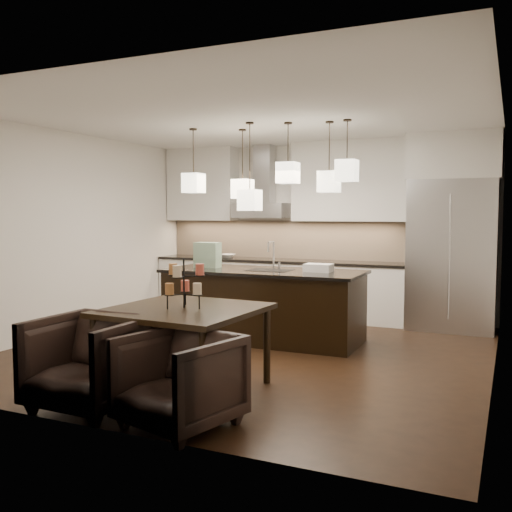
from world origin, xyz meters
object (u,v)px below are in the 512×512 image
at_px(dining_table, 185,349).
at_px(armchair_left, 89,362).
at_px(refrigerator, 452,255).
at_px(island_body, 264,306).
at_px(armchair_right, 179,381).

xyz_separation_m(dining_table, armchair_left, (-0.48, -0.77, 0.01)).
distance_m(refrigerator, dining_table, 4.55).
xyz_separation_m(island_body, armchair_left, (-0.30, -3.07, -0.04)).
distance_m(refrigerator, armchair_left, 5.44).
height_order(refrigerator, island_body, refrigerator).
distance_m(island_body, dining_table, 2.31).
distance_m(armchair_left, armchair_right, 0.94).
bearing_deg(dining_table, island_body, 97.65).
bearing_deg(dining_table, armchair_right, -58.26).
height_order(island_body, dining_table, island_body).
height_order(island_body, armchair_right, island_body).
bearing_deg(armchair_right, island_body, 116.33).
distance_m(dining_table, armchair_right, 0.93).
relative_size(refrigerator, dining_table, 1.62).
relative_size(refrigerator, island_body, 0.85).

